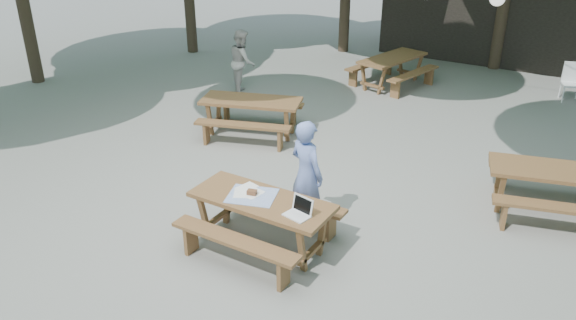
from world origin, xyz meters
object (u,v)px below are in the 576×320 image
at_px(woman, 307,174).
at_px(second_person, 242,61).
at_px(plastic_chair, 570,90).
at_px(picnic_table_nw, 251,116).
at_px(main_picnic_table, 262,221).

relative_size(woman, second_person, 1.07).
bearing_deg(plastic_chair, second_person, -170.79).
bearing_deg(woman, plastic_chair, -89.77).
distance_m(woman, second_person, 6.31).
height_order(picnic_table_nw, plastic_chair, plastic_chair).
relative_size(main_picnic_table, woman, 1.21).
xyz_separation_m(picnic_table_nw, woman, (2.65, -2.42, 0.44)).
distance_m(picnic_table_nw, second_person, 2.76).
bearing_deg(picnic_table_nw, main_picnic_table, -72.36).
relative_size(picnic_table_nw, woman, 1.40).
bearing_deg(picnic_table_nw, plastic_chair, 27.54).
relative_size(main_picnic_table, plastic_chair, 2.22).
relative_size(picnic_table_nw, plastic_chair, 2.57).
xyz_separation_m(main_picnic_table, plastic_chair, (2.92, 8.89, -0.13)).
bearing_deg(woman, second_person, -27.45).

